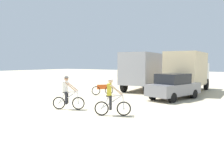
# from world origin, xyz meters

# --- Properties ---
(ground_plane) EXTENTS (120.00, 120.00, 0.00)m
(ground_plane) POSITION_xyz_m (0.00, 0.00, 0.00)
(ground_plane) COLOR beige
(box_truck_grey_hauler) EXTENTS (3.11, 6.97, 3.35)m
(box_truck_grey_hauler) POSITION_xyz_m (-0.53, 10.27, 1.87)
(box_truck_grey_hauler) COLOR #9E9EA3
(box_truck_grey_hauler) RESTS_ON ground
(box_truck_tan_camper) EXTENTS (2.67, 6.85, 3.35)m
(box_truck_tan_camper) POSITION_xyz_m (3.26, 10.95, 1.87)
(box_truck_tan_camper) COLOR #CCB78E
(box_truck_tan_camper) RESTS_ON ground
(sedan_parked) EXTENTS (2.74, 4.50, 1.76)m
(sedan_parked) POSITION_xyz_m (3.59, 6.40, 0.88)
(sedan_parked) COLOR slate
(sedan_parked) RESTS_ON ground
(cyclist_orange_shirt) EXTENTS (1.52, 0.94, 1.82)m
(cyclist_orange_shirt) POSITION_xyz_m (0.10, -0.20, 0.85)
(cyclist_orange_shirt) COLOR black
(cyclist_orange_shirt) RESTS_ON ground
(cyclist_cowboy_hat) EXTENTS (1.50, 0.96, 1.82)m
(cyclist_cowboy_hat) POSITION_xyz_m (2.86, -0.08, 0.85)
(cyclist_cowboy_hat) COLOR black
(cyclist_cowboy_hat) RESTS_ON ground
(bicycle_spare) EXTENTS (1.16, 1.36, 0.97)m
(bicycle_spare) POSITION_xyz_m (-1.74, 5.46, 0.40)
(bicycle_spare) COLOR black
(bicycle_spare) RESTS_ON ground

